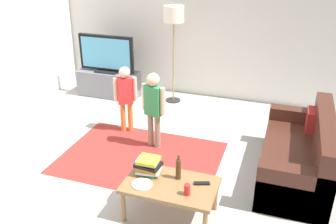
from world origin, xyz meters
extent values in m
plane|color=#B2ADA3|center=(0.00, 0.00, 0.00)|extent=(7.80, 7.80, 0.00)
cube|color=silver|center=(0.00, 3.00, 1.35)|extent=(6.00, 0.12, 2.70)
cube|color=#9E2D28|center=(-0.33, 0.35, 0.00)|extent=(2.20, 1.60, 0.01)
cube|color=slate|center=(-1.81, 2.30, 0.25)|extent=(1.20, 0.44, 0.50)
cube|color=black|center=(-1.81, 2.25, 0.10)|extent=(1.10, 0.32, 0.03)
cube|color=black|center=(-1.81, 2.28, 0.52)|extent=(0.44, 0.28, 0.03)
cube|color=black|center=(-1.81, 2.28, 0.87)|extent=(1.10, 0.07, 0.68)
cube|color=#59B2D8|center=(-1.81, 2.24, 0.87)|extent=(1.00, 0.01, 0.58)
cube|color=#472319|center=(1.71, 0.60, 0.21)|extent=(0.80, 1.80, 0.42)
cube|color=#472319|center=(2.01, 0.60, 0.43)|extent=(0.20, 1.80, 0.86)
cube|color=#472319|center=(1.71, -0.20, 0.30)|extent=(0.80, 0.20, 0.60)
cube|color=#472319|center=(1.71, 1.40, 0.30)|extent=(0.80, 0.20, 0.60)
cube|color=#B22823|center=(1.86, 1.15, 0.56)|extent=(0.10, 0.32, 0.32)
cylinder|color=#262626|center=(-0.53, 2.45, 0.01)|extent=(0.28, 0.28, 0.02)
cylinder|color=#99844C|center=(-0.53, 2.45, 0.76)|extent=(0.03, 0.03, 1.50)
cylinder|color=silver|center=(-0.53, 2.45, 1.64)|extent=(0.36, 0.36, 0.28)
cylinder|color=orange|center=(-0.90, 1.02, 0.24)|extent=(0.08, 0.08, 0.49)
cylinder|color=orange|center=(-0.79, 1.06, 0.24)|extent=(0.08, 0.08, 0.49)
cube|color=red|center=(-0.85, 1.04, 0.69)|extent=(0.26, 0.21, 0.42)
sphere|color=beige|center=(-0.85, 1.04, 0.99)|extent=(0.17, 0.17, 0.17)
cylinder|color=beige|center=(-0.98, 0.98, 0.71)|extent=(0.06, 0.06, 0.37)
cylinder|color=beige|center=(-0.71, 1.10, 0.71)|extent=(0.06, 0.06, 0.37)
cylinder|color=gray|center=(-0.32, 0.74, 0.26)|extent=(0.09, 0.09, 0.52)
cylinder|color=gray|center=(-0.20, 0.71, 0.26)|extent=(0.09, 0.09, 0.52)
cube|color=#338C4C|center=(-0.26, 0.72, 0.74)|extent=(0.27, 0.19, 0.44)
sphere|color=beige|center=(-0.26, 0.72, 1.05)|extent=(0.18, 0.18, 0.18)
cylinder|color=beige|center=(-0.41, 0.76, 0.76)|extent=(0.07, 0.07, 0.40)
cylinder|color=beige|center=(-0.11, 0.69, 0.76)|extent=(0.07, 0.07, 0.40)
cube|color=olive|center=(0.46, -0.65, 0.40)|extent=(1.00, 0.60, 0.04)
cylinder|color=olive|center=(0.01, -0.90, 0.19)|extent=(0.05, 0.05, 0.38)
cylinder|color=olive|center=(0.01, -0.40, 0.19)|extent=(0.05, 0.05, 0.38)
cylinder|color=olive|center=(0.91, -0.40, 0.19)|extent=(0.05, 0.05, 0.38)
cube|color=#388C4C|center=(0.15, -0.55, 0.43)|extent=(0.24, 0.19, 0.03)
cube|color=white|center=(0.16, -0.54, 0.46)|extent=(0.29, 0.23, 0.03)
cube|color=orange|center=(0.16, -0.54, 0.50)|extent=(0.24, 0.18, 0.04)
cube|color=black|center=(0.16, -0.54, 0.54)|extent=(0.30, 0.23, 0.04)
cube|color=#334CA5|center=(0.15, -0.54, 0.57)|extent=(0.26, 0.19, 0.03)
cube|color=yellow|center=(0.17, -0.56, 0.60)|extent=(0.23, 0.21, 0.04)
cylinder|color=#4C3319|center=(0.51, -0.53, 0.54)|extent=(0.06, 0.06, 0.23)
cylinder|color=#4C3319|center=(0.51, -0.53, 0.68)|extent=(0.02, 0.02, 0.06)
cube|color=black|center=(0.78, -0.55, 0.43)|extent=(0.18, 0.10, 0.02)
cylinder|color=red|center=(0.68, -0.77, 0.48)|extent=(0.07, 0.07, 0.12)
cylinder|color=white|center=(0.18, -0.77, 0.43)|extent=(0.22, 0.22, 0.02)
cube|color=silver|center=(0.20, -0.77, 0.44)|extent=(0.15, 0.06, 0.01)
camera|label=1|loc=(1.47, -3.71, 2.76)|focal=39.06mm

